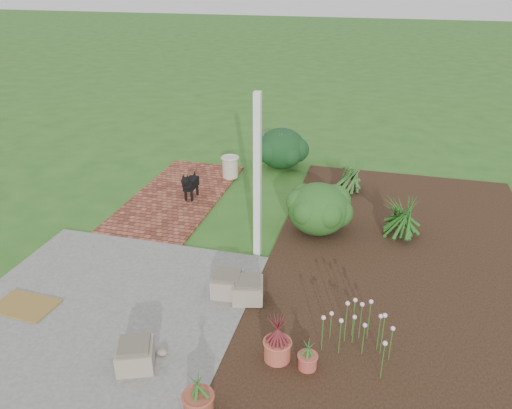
% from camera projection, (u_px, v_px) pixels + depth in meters
% --- Properties ---
extents(ground, '(80.00, 80.00, 0.00)m').
position_uv_depth(ground, '(237.00, 255.00, 7.61)').
color(ground, '#2A581B').
rests_on(ground, ground).
extents(concrete_patio, '(3.50, 3.50, 0.04)m').
position_uv_depth(concrete_patio, '(103.00, 310.00, 6.36)').
color(concrete_patio, '#5E5E5C').
rests_on(concrete_patio, ground).
extents(brick_path, '(1.60, 3.50, 0.04)m').
position_uv_depth(brick_path, '(178.00, 196.00, 9.52)').
color(brick_path, '#5D291D').
rests_on(brick_path, ground).
extents(garden_bed, '(4.00, 7.00, 0.03)m').
position_uv_depth(garden_bed, '(406.00, 260.00, 7.46)').
color(garden_bed, black).
rests_on(garden_bed, ground).
extents(veranda_post, '(0.10, 0.10, 2.50)m').
position_uv_depth(veranda_post, '(257.00, 179.00, 7.08)').
color(veranda_post, white).
rests_on(veranda_post, ground).
extents(stone_trough_near, '(0.51, 0.51, 0.26)m').
position_uv_depth(stone_trough_near, '(135.00, 356.00, 5.40)').
color(stone_trough_near, gray).
rests_on(stone_trough_near, concrete_patio).
extents(stone_trough_mid, '(0.47, 0.47, 0.26)m').
position_uv_depth(stone_trough_mid, '(248.00, 291.00, 6.49)').
color(stone_trough_mid, gray).
rests_on(stone_trough_mid, concrete_patio).
extents(stone_trough_far, '(0.44, 0.44, 0.26)m').
position_uv_depth(stone_trough_far, '(228.00, 285.00, 6.61)').
color(stone_trough_far, gray).
rests_on(stone_trough_far, concrete_patio).
extents(coir_doormat, '(0.80, 0.55, 0.02)m').
position_uv_depth(coir_doormat, '(25.00, 306.00, 6.39)').
color(coir_doormat, brown).
rests_on(coir_doormat, concrete_patio).
extents(black_dog, '(0.18, 0.59, 0.51)m').
position_uv_depth(black_dog, '(190.00, 184.00, 9.24)').
color(black_dog, black).
rests_on(black_dog, brick_path).
extents(cream_ceramic_urn, '(0.42, 0.42, 0.43)m').
position_uv_depth(cream_ceramic_urn, '(230.00, 167.00, 10.25)').
color(cream_ceramic_urn, beige).
rests_on(cream_ceramic_urn, brick_path).
extents(evergreen_shrub, '(1.26, 1.26, 0.84)m').
position_uv_depth(evergreen_shrub, '(318.00, 208.00, 8.08)').
color(evergreen_shrub, '#1A3B10').
rests_on(evergreen_shrub, garden_bed).
extents(agapanthus_clump_back, '(0.89, 0.89, 0.80)m').
position_uv_depth(agapanthus_clump_back, '(402.00, 213.00, 7.94)').
color(agapanthus_clump_back, '#153B0A').
rests_on(agapanthus_clump_back, garden_bed).
extents(agapanthus_clump_front, '(1.02, 1.02, 0.74)m').
position_uv_depth(agapanthus_clump_front, '(350.00, 172.00, 9.59)').
color(agapanthus_clump_front, '#13411B').
rests_on(agapanthus_clump_front, garden_bed).
extents(pink_flower_patch, '(1.12, 1.12, 0.59)m').
position_uv_depth(pink_flower_patch, '(360.00, 337.00, 5.45)').
color(pink_flower_patch, '#113D0F').
rests_on(pink_flower_patch, garden_bed).
extents(terracotta_pot_bronze, '(0.37, 0.37, 0.24)m').
position_uv_depth(terracotta_pot_bronze, '(277.00, 350.00, 5.51)').
color(terracotta_pot_bronze, '#B24F3C').
rests_on(terracotta_pot_bronze, garden_bed).
extents(terracotta_pot_small_left, '(0.27, 0.27, 0.17)m').
position_uv_depth(terracotta_pot_small_left, '(307.00, 361.00, 5.41)').
color(terracotta_pot_small_left, '#AD463A').
rests_on(terracotta_pot_small_left, garden_bed).
extents(terracotta_pot_small_right, '(0.31, 0.31, 0.24)m').
position_uv_depth(terracotta_pot_small_right, '(199.00, 405.00, 4.82)').
color(terracotta_pot_small_right, brown).
rests_on(terracotta_pot_small_right, garden_bed).
extents(purple_flowering_bush, '(1.07, 1.07, 0.88)m').
position_uv_depth(purple_flowering_bush, '(282.00, 147.00, 10.81)').
color(purple_flowering_bush, black).
rests_on(purple_flowering_bush, ground).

